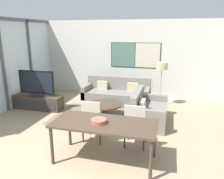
# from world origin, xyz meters

# --- Properties ---
(wall_back) EXTENTS (7.47, 0.09, 2.80)m
(wall_back) POSITION_xyz_m (0.01, 5.32, 1.41)
(wall_back) COLOR silver
(wall_back) RESTS_ON ground_plane
(window_wall_left) EXTENTS (0.07, 5.32, 2.80)m
(window_wall_left) POSITION_xyz_m (-3.23, 2.66, 1.53)
(window_wall_left) COLOR silver
(window_wall_left) RESTS_ON ground_plane
(area_rug) EXTENTS (2.92, 1.84, 0.01)m
(area_rug) POSITION_xyz_m (-0.14, 2.93, 0.00)
(area_rug) COLOR #706051
(area_rug) RESTS_ON ground_plane
(tv_console) EXTENTS (1.58, 0.45, 0.44)m
(tv_console) POSITION_xyz_m (-2.40, 3.07, 0.22)
(tv_console) COLOR #423326
(tv_console) RESTS_ON ground_plane
(television) EXTENTS (1.20, 0.20, 0.79)m
(television) POSITION_xyz_m (-2.40, 3.07, 0.83)
(television) COLOR #2D2D33
(television) RESTS_ON tv_console
(sofa_main) EXTENTS (2.23, 0.86, 0.87)m
(sofa_main) POSITION_xyz_m (-0.14, 4.31, 0.28)
(sofa_main) COLOR slate
(sofa_main) RESTS_ON ground_plane
(sofa_side) EXTENTS (0.86, 1.45, 0.87)m
(sofa_side) POSITION_xyz_m (1.05, 2.90, 0.28)
(sofa_side) COLOR slate
(sofa_side) RESTS_ON ground_plane
(coffee_table) EXTENTS (0.97, 0.97, 0.42)m
(coffee_table) POSITION_xyz_m (-0.14, 2.93, 0.31)
(coffee_table) COLOR #423326
(coffee_table) RESTS_ON ground_plane
(dining_table) EXTENTS (1.91, 0.85, 0.78)m
(dining_table) POSITION_xyz_m (0.49, 0.87, 0.71)
(dining_table) COLOR #423326
(dining_table) RESTS_ON ground_plane
(dining_chair_left) EXTENTS (0.46, 0.46, 0.97)m
(dining_chair_left) POSITION_xyz_m (0.02, 1.53, 0.52)
(dining_chair_left) COLOR #B2A899
(dining_chair_left) RESTS_ON ground_plane
(dining_chair_centre) EXTENTS (0.46, 0.46, 0.97)m
(dining_chair_centre) POSITION_xyz_m (0.96, 1.52, 0.52)
(dining_chair_centre) COLOR #B2A899
(dining_chair_centre) RESTS_ON ground_plane
(fruit_bowl) EXTENTS (0.29, 0.29, 0.08)m
(fruit_bowl) POSITION_xyz_m (0.40, 0.81, 0.82)
(fruit_bowl) COLOR #995642
(fruit_bowl) RESTS_ON dining_table
(floor_lamp) EXTENTS (0.36, 0.36, 1.45)m
(floor_lamp) POSITION_xyz_m (1.32, 4.35, 1.23)
(floor_lamp) COLOR #2D2D33
(floor_lamp) RESTS_ON ground_plane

